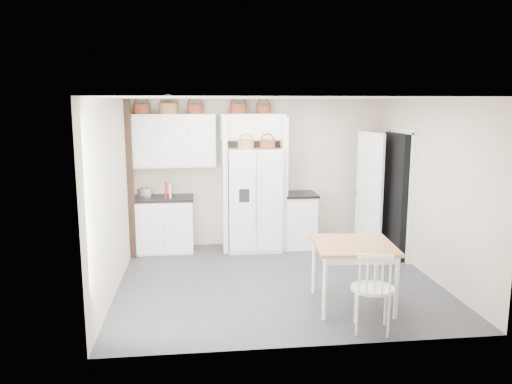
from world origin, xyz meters
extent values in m
plane|color=#28282E|center=(0.00, 0.00, 0.00)|extent=(4.50, 4.50, 0.00)
plane|color=white|center=(0.00, 0.00, 2.60)|extent=(4.50, 4.50, 0.00)
plane|color=#B6B2A2|center=(0.00, 2.00, 1.30)|extent=(4.50, 0.00, 4.50)
plane|color=#B6B2A2|center=(-2.25, 0.00, 1.30)|extent=(0.00, 4.00, 4.00)
plane|color=#B6B2A2|center=(2.25, 0.00, 1.30)|extent=(0.00, 4.00, 4.00)
cube|color=white|center=(-0.15, 1.66, 0.88)|extent=(0.91, 0.73, 1.77)
cube|color=white|center=(-1.71, 1.70, 0.45)|extent=(0.98, 0.62, 0.91)
cube|color=white|center=(0.66, 1.70, 0.46)|extent=(0.53, 0.63, 0.93)
cube|color=brown|center=(0.80, -0.98, 0.40)|extent=(1.05, 1.05, 0.81)
cube|color=white|center=(0.80, -1.69, 0.49)|extent=(0.58, 0.55, 0.99)
cube|color=black|center=(-1.71, 1.70, 0.93)|extent=(1.02, 0.66, 0.04)
cube|color=black|center=(0.66, 1.70, 0.95)|extent=(0.57, 0.67, 0.04)
cube|color=silver|center=(-2.02, 1.68, 1.03)|extent=(0.24, 0.16, 0.16)
cube|color=#B6180E|center=(-1.65, 1.62, 1.08)|extent=(0.04, 0.17, 0.26)
cube|color=#F8E5C4|center=(-1.59, 1.62, 1.06)|extent=(0.05, 0.15, 0.23)
cylinder|color=brown|center=(-2.03, 1.83, 2.43)|extent=(0.28, 0.28, 0.16)
cylinder|color=brown|center=(-1.59, 1.83, 2.44)|extent=(0.31, 0.31, 0.18)
cylinder|color=brown|center=(-1.14, 1.83, 2.43)|extent=(0.28, 0.28, 0.16)
cylinder|color=brown|center=(-0.40, 1.83, 2.43)|extent=(0.30, 0.30, 0.17)
cylinder|color=brown|center=(0.03, 1.83, 2.42)|extent=(0.26, 0.26, 0.15)
cylinder|color=brown|center=(-0.30, 1.56, 1.84)|extent=(0.27, 0.27, 0.14)
cylinder|color=brown|center=(0.07, 1.56, 1.84)|extent=(0.26, 0.26, 0.14)
cube|color=white|center=(-1.50, 1.83, 1.90)|extent=(1.40, 0.34, 0.90)
cube|color=white|center=(-0.15, 1.83, 2.12)|extent=(1.12, 0.34, 0.45)
cube|color=white|center=(-0.66, 1.70, 1.15)|extent=(0.08, 0.60, 2.30)
cube|color=white|center=(0.36, 1.70, 1.15)|extent=(0.08, 0.60, 2.30)
cube|color=black|center=(-2.20, 1.35, 1.30)|extent=(0.09, 0.09, 2.60)
cube|color=black|center=(2.16, 1.00, 1.02)|extent=(0.18, 0.85, 2.05)
cube|color=white|center=(1.80, 1.33, 1.02)|extent=(0.21, 0.79, 2.05)
camera|label=1|loc=(-1.11, -6.79, 2.54)|focal=35.00mm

